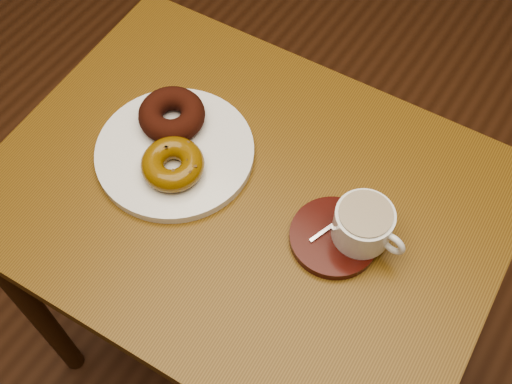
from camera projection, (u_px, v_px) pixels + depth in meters
The scene contains 8 objects.
ground at pixel (164, 315), 1.69m from camera, with size 6.00×6.00×0.00m, color #512D19.
cafe_table at pixel (246, 229), 1.11m from camera, with size 0.83×0.64×0.75m.
donut_plate at pixel (175, 152), 1.04m from camera, with size 0.26×0.26×0.02m, color white.
donut_cinnamon at pixel (172, 115), 1.05m from camera, with size 0.11×0.11×0.04m, color #38130B.
donut_caramel at pixel (173, 164), 1.00m from camera, with size 0.10×0.10×0.04m.
saucer at pixel (334, 237), 0.96m from camera, with size 0.13×0.13×0.01m, color #360B07.
coffee_cup at pixel (364, 224), 0.93m from camera, with size 0.12×0.09×0.06m.
teaspoon at pixel (345, 216), 0.97m from camera, with size 0.04×0.09×0.01m.
Camera 1 is at (0.54, -0.38, 1.61)m, focal length 45.00 mm.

